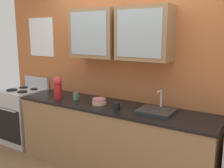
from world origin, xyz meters
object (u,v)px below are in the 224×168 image
(stove_range, at_px, (25,116))
(vase, at_px, (58,87))
(sink_faucet, at_px, (156,110))
(bowl_stack, at_px, (99,101))
(cup_near_bowls, at_px, (76,96))
(cup_near_sink, at_px, (117,106))

(stove_range, xyz_separation_m, vase, (0.88, -0.10, 0.61))
(sink_faucet, bearing_deg, vase, -174.14)
(sink_faucet, bearing_deg, stove_range, -178.89)
(bowl_stack, height_order, cup_near_bowls, cup_near_bowls)
(vase, relative_size, cup_near_sink, 2.66)
(sink_faucet, bearing_deg, cup_near_bowls, -176.36)
(sink_faucet, relative_size, bowl_stack, 2.20)
(cup_near_sink, xyz_separation_m, cup_near_bowls, (-0.72, 0.09, 0.01))
(vase, height_order, cup_near_bowls, vase)
(bowl_stack, relative_size, cup_near_bowls, 1.78)
(cup_near_sink, bearing_deg, vase, 179.16)
(cup_near_bowls, bearing_deg, cup_near_sink, -6.89)
(bowl_stack, height_order, cup_near_sink, cup_near_sink)
(cup_near_bowls, bearing_deg, vase, -164.59)
(bowl_stack, bearing_deg, sink_faucet, 5.98)
(bowl_stack, distance_m, cup_near_sink, 0.33)
(vase, bearing_deg, cup_near_bowls, 15.41)
(cup_near_sink, relative_size, cup_near_bowls, 1.14)
(sink_faucet, xyz_separation_m, vase, (-1.43, -0.15, 0.15))
(sink_faucet, height_order, cup_near_bowls, sink_faucet)
(sink_faucet, bearing_deg, bowl_stack, -174.02)
(vase, relative_size, cup_near_bowls, 3.04)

